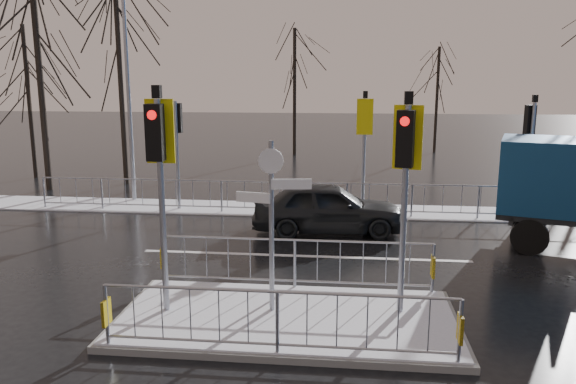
# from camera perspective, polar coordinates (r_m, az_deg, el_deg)

# --- Properties ---
(ground) EXTENTS (120.00, 120.00, 0.00)m
(ground) POSITION_cam_1_polar(r_m,az_deg,el_deg) (10.23, -0.08, -13.12)
(ground) COLOR black
(ground) RESTS_ON ground
(snow_verge) EXTENTS (30.00, 2.00, 0.04)m
(snow_verge) POSITION_cam_1_polar(r_m,az_deg,el_deg) (18.37, 2.84, -1.84)
(snow_verge) COLOR white
(snow_verge) RESTS_ON ground
(lane_markings) EXTENTS (8.00, 11.38, 0.01)m
(lane_markings) POSITION_cam_1_polar(r_m,az_deg,el_deg) (9.93, -0.29, -13.89)
(lane_markings) COLOR silver
(lane_markings) RESTS_ON ground
(traffic_island) EXTENTS (6.00, 3.04, 4.15)m
(traffic_island) POSITION_cam_1_polar(r_m,az_deg,el_deg) (10.09, -0.14, -11.07)
(traffic_island) COLOR slate
(traffic_island) RESTS_ON ground
(far_kerb_fixtures) EXTENTS (18.00, 0.65, 3.83)m
(far_kerb_fixtures) POSITION_cam_1_polar(r_m,az_deg,el_deg) (17.65, 3.73, 0.91)
(far_kerb_fixtures) COLOR gray
(far_kerb_fixtures) RESTS_ON ground
(car_far_lane) EXTENTS (4.32, 2.06, 1.42)m
(car_far_lane) POSITION_cam_1_polar(r_m,az_deg,el_deg) (15.69, 4.06, -1.58)
(car_far_lane) COLOR black
(car_far_lane) RESTS_ON ground
(flatbed_truck) EXTENTS (6.34, 3.79, 2.77)m
(flatbed_truck) POSITION_cam_1_polar(r_m,az_deg,el_deg) (15.74, 27.04, 0.03)
(flatbed_truck) COLOR black
(flatbed_truck) RESTS_ON ground
(tree_near_a) EXTENTS (4.75, 4.75, 8.97)m
(tree_near_a) POSITION_cam_1_polar(r_m,az_deg,el_deg) (23.36, -24.27, 15.09)
(tree_near_a) COLOR black
(tree_near_a) RESTS_ON ground
(tree_near_b) EXTENTS (4.00, 4.00, 7.55)m
(tree_near_b) POSITION_cam_1_polar(r_m,az_deg,el_deg) (23.55, -16.79, 13.21)
(tree_near_b) COLOR black
(tree_near_b) RESTS_ON ground
(tree_near_c) EXTENTS (3.50, 3.50, 6.61)m
(tree_near_c) POSITION_cam_1_polar(r_m,az_deg,el_deg) (26.46, -25.03, 11.00)
(tree_near_c) COLOR black
(tree_near_c) RESTS_ON ground
(tree_far_a) EXTENTS (3.75, 3.75, 7.08)m
(tree_far_a) POSITION_cam_1_polar(r_m,az_deg,el_deg) (31.39, 0.68, 12.56)
(tree_far_a) COLOR black
(tree_far_a) RESTS_ON ground
(tree_far_b) EXTENTS (3.25, 3.25, 6.14)m
(tree_far_b) POSITION_cam_1_polar(r_m,az_deg,el_deg) (33.62, 14.98, 11.02)
(tree_far_b) COLOR black
(tree_far_b) RESTS_ON ground
(street_lamp_left) EXTENTS (1.25, 0.18, 8.20)m
(street_lamp_left) POSITION_cam_1_polar(r_m,az_deg,el_deg) (20.17, -15.82, 11.75)
(street_lamp_left) COLOR gray
(street_lamp_left) RESTS_ON ground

